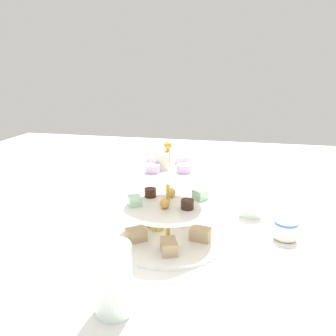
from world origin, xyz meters
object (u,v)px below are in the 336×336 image
Objects in this scene: water_glass_short_left at (251,204)px; butter_knife_left at (48,227)px; tiered_serving_stand at (168,211)px; water_glass_tall_right at (113,279)px; teacup_with_saucer at (285,231)px; butter_knife_right at (290,302)px.

butter_knife_left is (0.53, 0.20, -0.03)m from water_glass_short_left.
butter_knife_left is at bearing 1.94° from tiered_serving_stand.
water_glass_tall_right is 0.46m from teacup_with_saucer.
water_glass_tall_right is at bearing 44.01° from butter_knife_left.
tiered_serving_stand reaches higher than water_glass_short_left.
water_glass_short_left is 0.42× the size of butter_knife_right.
teacup_with_saucer is 0.53× the size of butter_knife_right.
tiered_serving_stand reaches higher than butter_knife_right.
tiered_serving_stand reaches higher than water_glass_tall_right.
water_glass_tall_right is at bearing 136.71° from butter_knife_right.
water_glass_tall_right is 0.33m from butter_knife_right.
butter_knife_left and butter_knife_right have the same top height.
water_glass_tall_right is at bearing 82.27° from tiered_serving_stand.
water_glass_tall_right reaches higher than butter_knife_right.
water_glass_short_left is (-0.24, -0.46, -0.03)m from water_glass_tall_right.
water_glass_tall_right is 1.81× the size of water_glass_short_left.
teacup_with_saucer reaches higher than butter_knife_right.
butter_knife_left is 0.62m from butter_knife_right.
water_glass_tall_right is at bearing 45.57° from teacup_with_saucer.
tiered_serving_stand is 3.98× the size of water_glass_short_left.
butter_knife_right is at bearing 145.22° from tiered_serving_stand.
butter_knife_left is (0.61, 0.07, -0.02)m from teacup_with_saucer.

